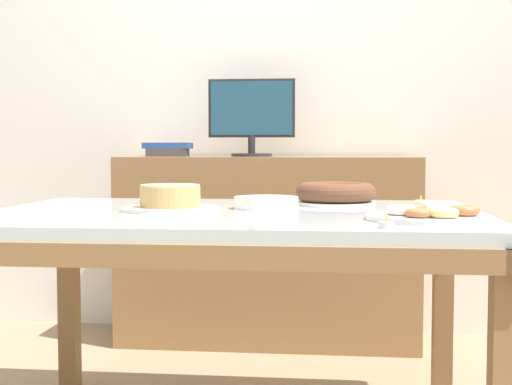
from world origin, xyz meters
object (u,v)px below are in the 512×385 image
at_px(book_stack, 168,150).
at_px(cake_chocolate_round, 170,200).
at_px(tealight_near_front, 144,201).
at_px(plate_stack, 266,203).
at_px(tealight_left_edge, 387,224).
at_px(cake_golden_bundt, 336,194).
at_px(pastry_platter, 429,215).
at_px(tealight_right_edge, 421,202).
at_px(computer_monitor, 252,118).

distance_m(book_stack, cake_chocolate_round, 1.32).
relative_size(cake_chocolate_round, tealight_near_front, 7.73).
height_order(plate_stack, tealight_left_edge, plate_stack).
xyz_separation_m(cake_golden_bundt, pastry_platter, (0.25, -0.50, -0.02)).
bearing_deg(tealight_right_edge, cake_golden_bundt, -170.62).
height_order(cake_golden_bundt, pastry_platter, cake_golden_bundt).
bearing_deg(cake_golden_bundt, cake_chocolate_round, -151.20).
height_order(pastry_platter, plate_stack, pastry_platter).
distance_m(cake_golden_bundt, tealight_near_front, 0.68).
distance_m(pastry_platter, tealight_right_edge, 0.55).
relative_size(cake_chocolate_round, cake_golden_bundt, 1.11).
distance_m(tealight_near_front, tealight_right_edge, 0.98).
relative_size(book_stack, cake_chocolate_round, 0.75).
distance_m(book_stack, cake_golden_bundt, 1.29).
bearing_deg(tealight_right_edge, tealight_left_edge, -102.89).
distance_m(book_stack, tealight_right_edge, 1.47).
xyz_separation_m(cake_chocolate_round, plate_stack, (0.29, 0.10, -0.01)).
xyz_separation_m(computer_monitor, pastry_platter, (0.66, -1.49, -0.33)).
distance_m(computer_monitor, cake_golden_bundt, 1.11).
bearing_deg(cake_golden_bundt, tealight_right_edge, 9.38).
bearing_deg(tealight_near_front, cake_golden_bundt, 1.46).
xyz_separation_m(pastry_platter, tealight_right_edge, (0.05, 0.55, -0.00)).
bearing_deg(tealight_left_edge, pastry_platter, 58.90).
xyz_separation_m(cake_golden_bundt, tealight_left_edge, (0.12, -0.72, -0.03)).
relative_size(book_stack, pastry_platter, 0.67).
bearing_deg(tealight_near_front, book_stack, 98.24).
height_order(computer_monitor, book_stack, computer_monitor).
bearing_deg(computer_monitor, cake_chocolate_round, -95.17).
distance_m(plate_stack, tealight_right_edge, 0.57).
height_order(cake_golden_bundt, tealight_right_edge, cake_golden_bundt).
relative_size(pastry_platter, tealight_right_edge, 8.63).
xyz_separation_m(cake_golden_bundt, tealight_near_front, (-0.68, -0.02, -0.03)).
xyz_separation_m(computer_monitor, tealight_near_front, (-0.27, -1.00, -0.34)).
relative_size(cake_golden_bundt, plate_stack, 1.32).
distance_m(cake_chocolate_round, pastry_platter, 0.80).
relative_size(book_stack, tealight_left_edge, 5.81).
height_order(cake_golden_bundt, tealight_left_edge, cake_golden_bundt).
relative_size(pastry_platter, tealight_left_edge, 8.63).
relative_size(computer_monitor, tealight_right_edge, 10.60).
xyz_separation_m(tealight_left_edge, tealight_right_edge, (0.18, 0.77, 0.00)).
height_order(cake_golden_bundt, tealight_near_front, cake_golden_bundt).
xyz_separation_m(book_stack, tealight_left_edge, (0.95, -1.70, -0.18)).
bearing_deg(book_stack, cake_chocolate_round, -76.57).
height_order(computer_monitor, tealight_left_edge, computer_monitor).
distance_m(cake_golden_bundt, plate_stack, 0.29).
xyz_separation_m(cake_chocolate_round, pastry_platter, (0.77, -0.22, -0.02)).
height_order(cake_chocolate_round, cake_golden_bundt, cake_chocolate_round).
bearing_deg(plate_stack, book_stack, 117.10).
relative_size(plate_stack, tealight_left_edge, 5.25).
bearing_deg(tealight_near_front, pastry_platter, -27.56).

